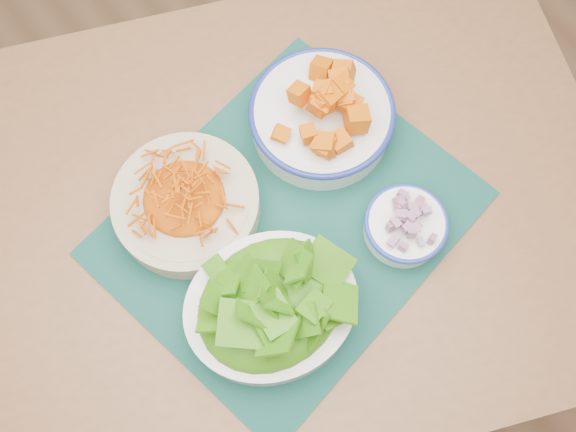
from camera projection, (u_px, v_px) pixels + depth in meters
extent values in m
plane|color=#8E6545|center=(300.00, 227.00, 1.78)|extent=(4.00, 4.00, 0.00)
cube|color=brown|center=(242.00, 219.00, 1.02)|extent=(1.41, 1.18, 0.04)
cylinder|color=brown|center=(549.00, 368.00, 1.31)|extent=(0.06, 0.06, 0.71)
cylinder|color=brown|center=(440.00, 86.00, 1.52)|extent=(0.06, 0.06, 0.71)
cube|color=#092E28|center=(288.00, 223.00, 0.99)|extent=(0.60, 0.52, 0.00)
cylinder|color=#C3B291|center=(187.00, 205.00, 0.97)|extent=(0.29, 0.29, 0.05)
ellipsoid|color=#DA5C05|center=(183.00, 195.00, 0.93)|extent=(0.19, 0.19, 0.03)
cylinder|color=silver|center=(321.00, 119.00, 1.02)|extent=(0.26, 0.26, 0.06)
torus|color=navy|center=(322.00, 112.00, 0.99)|extent=(0.23, 0.23, 0.01)
ellipsoid|color=#D96406|center=(323.00, 102.00, 0.96)|extent=(0.20, 0.20, 0.05)
ellipsoid|color=#216506|center=(270.00, 300.00, 0.87)|extent=(0.22, 0.19, 0.05)
cylinder|color=white|center=(405.00, 227.00, 0.96)|extent=(0.12, 0.12, 0.04)
torus|color=navy|center=(407.00, 223.00, 0.95)|extent=(0.13, 0.13, 0.01)
ellipsoid|color=#6D1B4B|center=(408.00, 220.00, 0.93)|extent=(0.11, 0.11, 0.02)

